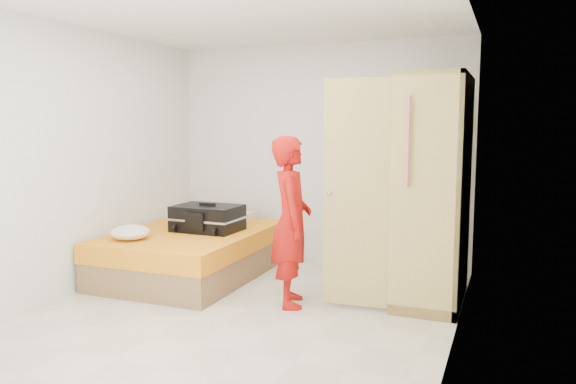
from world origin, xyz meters
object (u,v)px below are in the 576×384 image
at_px(wardrobe, 428,196).
at_px(suitcase, 207,218).
at_px(person, 291,221).
at_px(round_cushion, 130,232).
at_px(bed, 192,253).

height_order(wardrobe, suitcase, wardrobe).
relative_size(person, round_cushion, 4.00).
relative_size(bed, person, 1.30).
xyz_separation_m(person, suitcase, (-1.21, 0.59, -0.14)).
xyz_separation_m(suitcase, round_cushion, (-0.48, -0.71, -0.06)).
relative_size(bed, wardrobe, 0.96).
bearing_deg(person, wardrobe, -85.83).
bearing_deg(bed, person, -20.56).
bearing_deg(suitcase, round_cushion, -122.83).
xyz_separation_m(bed, person, (1.37, -0.51, 0.53)).
height_order(wardrobe, person, wardrobe).
height_order(bed, person, person).
bearing_deg(wardrobe, person, -152.69).
bearing_deg(bed, wardrobe, 1.61).
bearing_deg(person, bed, 46.29).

